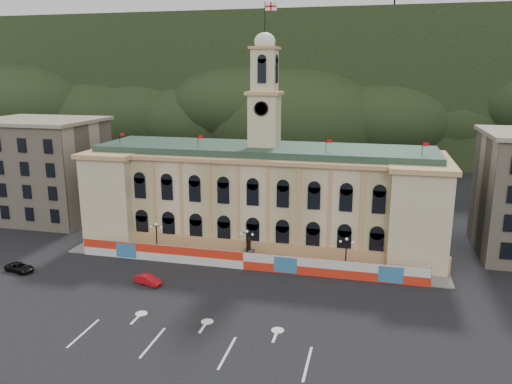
% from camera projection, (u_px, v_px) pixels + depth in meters
% --- Properties ---
extents(ground, '(260.00, 260.00, 0.00)m').
position_uv_depth(ground, '(209.00, 319.00, 56.00)').
color(ground, black).
rests_on(ground, ground).
extents(lane_markings, '(26.00, 10.00, 0.02)m').
position_uv_depth(lane_markings, '(193.00, 342.00, 51.28)').
color(lane_markings, white).
rests_on(lane_markings, ground).
extents(hill_ridge, '(230.00, 80.00, 64.00)m').
position_uv_depth(hill_ridge, '(327.00, 94.00, 166.46)').
color(hill_ridge, black).
rests_on(hill_ridge, ground).
extents(city_hall, '(56.20, 17.60, 37.10)m').
position_uv_depth(city_hall, '(264.00, 194.00, 80.20)').
color(city_hall, beige).
rests_on(city_hall, ground).
extents(side_building_left, '(21.00, 17.00, 18.60)m').
position_uv_depth(side_building_left, '(43.00, 169.00, 92.87)').
color(side_building_left, tan).
rests_on(side_building_left, ground).
extents(hoarding_fence, '(50.00, 0.44, 2.50)m').
position_uv_depth(hoarding_fence, '(244.00, 261.00, 69.91)').
color(hoarding_fence, red).
rests_on(hoarding_fence, ground).
extents(pavement, '(56.00, 5.50, 0.16)m').
position_uv_depth(pavement, '(248.00, 262.00, 72.73)').
color(pavement, slate).
rests_on(pavement, ground).
extents(statue, '(1.40, 1.40, 3.72)m').
position_uv_depth(statue, '(249.00, 254.00, 72.70)').
color(statue, '#595651').
rests_on(statue, ground).
extents(lamp_left, '(1.96, 0.44, 5.15)m').
position_uv_depth(lamp_left, '(157.00, 236.00, 74.54)').
color(lamp_left, black).
rests_on(lamp_left, ground).
extents(lamp_center, '(1.96, 0.44, 5.15)m').
position_uv_depth(lamp_center, '(247.00, 244.00, 71.31)').
color(lamp_center, black).
rests_on(lamp_center, ground).
extents(lamp_right, '(1.96, 0.44, 5.15)m').
position_uv_depth(lamp_right, '(346.00, 252.00, 68.08)').
color(lamp_right, black).
rests_on(lamp_right, ground).
extents(red_sedan, '(3.38, 4.55, 1.26)m').
position_uv_depth(red_sedan, '(148.00, 280.00, 65.07)').
color(red_sedan, red).
rests_on(red_sedan, ground).
extents(black_suv, '(3.96, 5.29, 1.22)m').
position_uv_depth(black_suv, '(20.00, 267.00, 69.19)').
color(black_suv, black).
rests_on(black_suv, ground).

